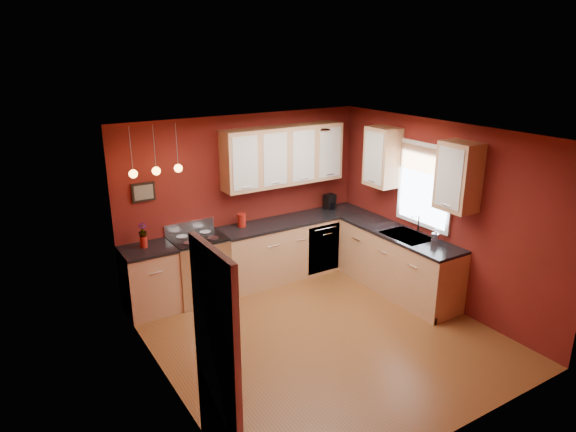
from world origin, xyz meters
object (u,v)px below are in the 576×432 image
sink (407,237)px  red_canister (242,220)px  gas_range (199,268)px  soap_pump (436,236)px  coffee_maker (330,202)px

sink → red_canister: size_ratio=3.46×
red_canister → gas_range: bearing=-171.7°
gas_range → soap_pump: soap_pump is taller
gas_range → red_canister: (0.77, 0.11, 0.56)m
coffee_maker → red_canister: bearing=177.3°
gas_range → red_canister: 0.96m
gas_range → coffee_maker: 2.51m
red_canister → coffee_maker: (1.67, 0.03, 0.01)m
sink → soap_pump: (0.14, -0.41, 0.13)m
coffee_maker → soap_pump: bearing=-84.7°
coffee_maker → soap_pump: size_ratio=1.23×
soap_pump → sink: bearing=108.5°
gas_range → red_canister: red_canister is taller
sink → soap_pump: sink is taller
sink → red_canister: (-1.85, 1.61, 0.13)m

